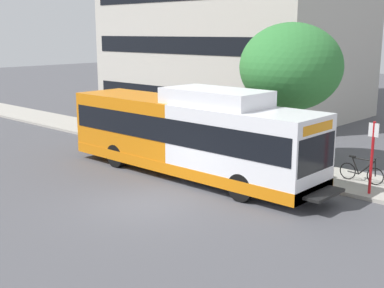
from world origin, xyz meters
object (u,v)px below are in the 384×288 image
object	(u,v)px
bus_stop_sign_pole	(372,152)
bicycle_parked	(361,171)
transit_bus	(189,135)
street_tree_near_stop	(291,67)

from	to	relation	value
bus_stop_sign_pole	bicycle_parked	bearing A→B (deg)	36.03
bus_stop_sign_pole	transit_bus	bearing A→B (deg)	109.30
transit_bus	bus_stop_sign_pole	distance (m)	6.99
transit_bus	bus_stop_sign_pole	size ratio (longest dim) A/B	4.71
transit_bus	bus_stop_sign_pole	xyz separation A→B (m)	(2.31, -6.60, -0.05)
bus_stop_sign_pole	bicycle_parked	xyz separation A→B (m)	(1.15, 0.83, -1.09)
bicycle_parked	bus_stop_sign_pole	bearing A→B (deg)	-143.97
bicycle_parked	street_tree_near_stop	bearing A→B (deg)	77.03
bus_stop_sign_pole	street_tree_near_stop	xyz separation A→B (m)	(2.03, 4.68, 2.64)
transit_bus	bicycle_parked	distance (m)	6.82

